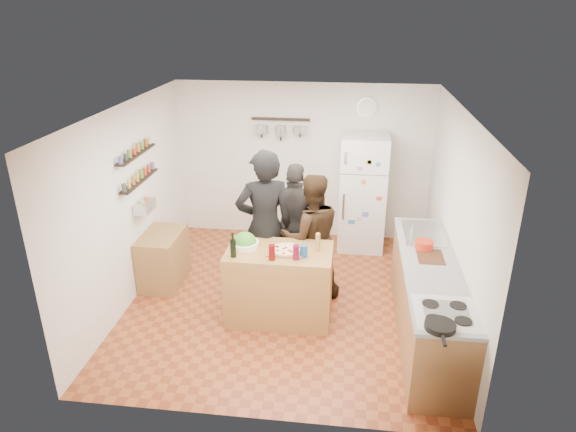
# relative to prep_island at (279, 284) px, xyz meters

# --- Properties ---
(room_shell) EXTENTS (4.20, 4.20, 4.20)m
(room_shell) POSITION_rel_prep_island_xyz_m (0.04, 0.77, 0.79)
(room_shell) COLOR brown
(room_shell) RESTS_ON ground
(prep_island) EXTENTS (1.25, 0.72, 0.91)m
(prep_island) POSITION_rel_prep_island_xyz_m (0.00, 0.00, 0.00)
(prep_island) COLOR olive
(prep_island) RESTS_ON floor
(pizza_board) EXTENTS (0.42, 0.34, 0.02)m
(pizza_board) POSITION_rel_prep_island_xyz_m (0.08, -0.02, 0.47)
(pizza_board) COLOR brown
(pizza_board) RESTS_ON prep_island
(pizza) EXTENTS (0.34, 0.34, 0.02)m
(pizza) POSITION_rel_prep_island_xyz_m (0.08, -0.02, 0.48)
(pizza) COLOR beige
(pizza) RESTS_ON pizza_board
(salad_bowl) EXTENTS (0.33, 0.33, 0.07)m
(salad_bowl) POSITION_rel_prep_island_xyz_m (-0.42, 0.05, 0.49)
(salad_bowl) COLOR white
(salad_bowl) RESTS_ON prep_island
(wine_bottle) EXTENTS (0.07, 0.07, 0.21)m
(wine_bottle) POSITION_rel_prep_island_xyz_m (-0.50, -0.22, 0.56)
(wine_bottle) COLOR black
(wine_bottle) RESTS_ON prep_island
(wine_glass_near) EXTENTS (0.07, 0.07, 0.18)m
(wine_glass_near) POSITION_rel_prep_island_xyz_m (-0.05, -0.24, 0.55)
(wine_glass_near) COLOR #5B0709
(wine_glass_near) RESTS_ON prep_island
(wine_glass_far) EXTENTS (0.07, 0.07, 0.18)m
(wine_glass_far) POSITION_rel_prep_island_xyz_m (0.22, -0.20, 0.54)
(wine_glass_far) COLOR maroon
(wine_glass_far) RESTS_ON prep_island
(pepper_mill) EXTENTS (0.06, 0.06, 0.19)m
(pepper_mill) POSITION_rel_prep_island_xyz_m (0.45, 0.05, 0.55)
(pepper_mill) COLOR olive
(pepper_mill) RESTS_ON prep_island
(salt_canister) EXTENTS (0.09, 0.09, 0.14)m
(salt_canister) POSITION_rel_prep_island_xyz_m (0.30, -0.12, 0.53)
(salt_canister) COLOR navy
(salt_canister) RESTS_ON prep_island
(person_left) EXTENTS (0.84, 0.68, 2.00)m
(person_left) POSITION_rel_prep_island_xyz_m (-0.25, 0.48, 0.54)
(person_left) COLOR black
(person_left) RESTS_ON floor
(person_center) EXTENTS (0.97, 0.85, 1.68)m
(person_center) POSITION_rel_prep_island_xyz_m (0.33, 0.58, 0.38)
(person_center) COLOR black
(person_center) RESTS_ON floor
(person_back) EXTENTS (1.03, 0.55, 1.67)m
(person_back) POSITION_rel_prep_island_xyz_m (0.09, 1.00, 0.38)
(person_back) COLOR #2B2826
(person_back) RESTS_ON floor
(counter_run) EXTENTS (0.63, 2.63, 0.90)m
(counter_run) POSITION_rel_prep_island_xyz_m (1.74, -0.16, -0.01)
(counter_run) COLOR #9E7042
(counter_run) RESTS_ON floor
(stove_top) EXTENTS (0.60, 0.62, 0.02)m
(stove_top) POSITION_rel_prep_island_xyz_m (1.74, -1.11, 0.46)
(stove_top) COLOR white
(stove_top) RESTS_ON counter_run
(skillet) EXTENTS (0.28, 0.28, 0.05)m
(skillet) POSITION_rel_prep_island_xyz_m (1.64, -1.38, 0.49)
(skillet) COLOR black
(skillet) RESTS_ON stove_top
(sink) EXTENTS (0.50, 0.80, 0.03)m
(sink) POSITION_rel_prep_island_xyz_m (1.74, 0.69, 0.46)
(sink) COLOR silver
(sink) RESTS_ON counter_run
(cutting_board) EXTENTS (0.30, 0.40, 0.02)m
(cutting_board) POSITION_rel_prep_island_xyz_m (1.74, 0.03, 0.46)
(cutting_board) COLOR brown
(cutting_board) RESTS_ON counter_run
(red_bowl) EXTENTS (0.22, 0.22, 0.09)m
(red_bowl) POSITION_rel_prep_island_xyz_m (1.69, 0.26, 0.51)
(red_bowl) COLOR #B52914
(red_bowl) RESTS_ON counter_run
(fridge) EXTENTS (0.70, 0.68, 1.80)m
(fridge) POSITION_rel_prep_island_xyz_m (0.99, 2.14, 0.45)
(fridge) COLOR white
(fridge) RESTS_ON floor
(wall_clock) EXTENTS (0.30, 0.03, 0.30)m
(wall_clock) POSITION_rel_prep_island_xyz_m (0.99, 2.47, 1.69)
(wall_clock) COLOR silver
(wall_clock) RESTS_ON back_wall
(spice_shelf_lower) EXTENTS (0.12, 1.00, 0.02)m
(spice_shelf_lower) POSITION_rel_prep_island_xyz_m (-1.89, 0.59, 1.04)
(spice_shelf_lower) COLOR black
(spice_shelf_lower) RESTS_ON left_wall
(spice_shelf_upper) EXTENTS (0.12, 1.00, 0.02)m
(spice_shelf_upper) POSITION_rel_prep_island_xyz_m (-1.89, 0.59, 1.40)
(spice_shelf_upper) COLOR black
(spice_shelf_upper) RESTS_ON left_wall
(produce_basket) EXTENTS (0.18, 0.35, 0.14)m
(produce_basket) POSITION_rel_prep_island_xyz_m (-1.86, 0.59, 0.69)
(produce_basket) COLOR silver
(produce_basket) RESTS_ON left_wall
(side_table) EXTENTS (0.50, 0.80, 0.73)m
(side_table) POSITION_rel_prep_island_xyz_m (-1.70, 0.63, -0.09)
(side_table) COLOR olive
(side_table) RESTS_ON floor
(pot_rack) EXTENTS (0.90, 0.04, 0.04)m
(pot_rack) POSITION_rel_prep_island_xyz_m (-0.31, 2.39, 1.49)
(pot_rack) COLOR black
(pot_rack) RESTS_ON back_wall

